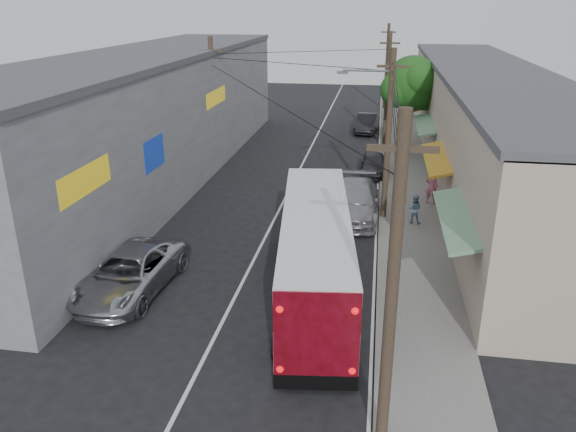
% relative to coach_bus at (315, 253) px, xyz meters
% --- Properties ---
extents(ground, '(120.00, 120.00, 0.00)m').
position_rel_coach_bus_xyz_m(ground, '(-2.79, -4.93, -1.64)').
color(ground, black).
rests_on(ground, ground).
extents(sidewalk, '(3.00, 80.00, 0.12)m').
position_rel_coach_bus_xyz_m(sidewalk, '(3.71, 15.07, -1.58)').
color(sidewalk, slate).
rests_on(sidewalk, ground).
extents(building_right, '(7.09, 40.00, 6.25)m').
position_rel_coach_bus_xyz_m(building_right, '(8.20, 17.07, 1.51)').
color(building_right, '#B7A991').
rests_on(building_right, ground).
extents(building_left, '(7.20, 36.00, 7.25)m').
position_rel_coach_bus_xyz_m(building_left, '(-11.28, 13.07, 2.01)').
color(building_left, gray).
rests_on(building_left, ground).
extents(utility_poles, '(11.80, 45.28, 8.00)m').
position_rel_coach_bus_xyz_m(utility_poles, '(0.34, 15.40, 2.49)').
color(utility_poles, '#473828').
rests_on(utility_poles, ground).
extents(street_tree, '(4.40, 4.00, 6.60)m').
position_rel_coach_bus_xyz_m(street_tree, '(4.09, 21.09, 3.03)').
color(street_tree, '#3F2B19').
rests_on(street_tree, ground).
extents(coach_bus, '(3.58, 11.17, 3.16)m').
position_rel_coach_bus_xyz_m(coach_bus, '(0.00, 0.00, 0.00)').
color(coach_bus, white).
rests_on(coach_bus, ground).
extents(jeepney, '(2.84, 5.60, 1.52)m').
position_rel_coach_bus_xyz_m(jeepney, '(-6.59, -0.89, -0.88)').
color(jeepney, '#B8B8BF').
rests_on(jeepney, ground).
extents(parked_suv, '(2.29, 5.63, 1.63)m').
position_rel_coach_bus_xyz_m(parked_suv, '(1.01, 8.07, -0.82)').
color(parked_suv, '#A1A0A8').
rests_on(parked_suv, ground).
extents(parked_car_mid, '(1.63, 3.82, 1.29)m').
position_rel_coach_bus_xyz_m(parked_car_mid, '(1.81, 15.62, -1.00)').
color(parked_car_mid, '#29292E').
rests_on(parked_car_mid, ground).
extents(parked_car_far, '(1.97, 4.53, 1.45)m').
position_rel_coach_bus_xyz_m(parked_car_far, '(1.01, 27.38, -0.91)').
color(parked_car_far, black).
rests_on(parked_car_far, ground).
extents(pedestrian_near, '(0.71, 0.52, 1.79)m').
position_rel_coach_bus_xyz_m(pedestrian_near, '(4.81, 10.38, -0.62)').
color(pedestrian_near, '#D16E8A').
rests_on(pedestrian_near, sidewalk).
extents(pedestrian_far, '(0.77, 0.65, 1.39)m').
position_rel_coach_bus_xyz_m(pedestrian_far, '(3.83, 7.41, -0.82)').
color(pedestrian_far, '#8DABCE').
rests_on(pedestrian_far, sidewalk).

